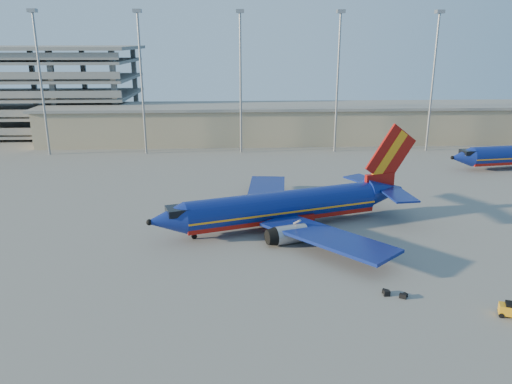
# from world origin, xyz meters

# --- Properties ---
(ground) EXTENTS (220.00, 220.00, 0.00)m
(ground) POSITION_xyz_m (0.00, 0.00, 0.00)
(ground) COLOR slate
(ground) RESTS_ON ground
(terminal_building) EXTENTS (122.00, 16.00, 8.50)m
(terminal_building) POSITION_xyz_m (10.00, 58.00, 4.32)
(terminal_building) COLOR gray
(terminal_building) RESTS_ON ground
(parking_garage) EXTENTS (62.00, 32.00, 21.40)m
(parking_garage) POSITION_xyz_m (-62.00, 74.05, 11.73)
(parking_garage) COLOR slate
(parking_garage) RESTS_ON ground
(light_mast_row) EXTENTS (101.60, 1.60, 28.65)m
(light_mast_row) POSITION_xyz_m (5.00, 46.00, 17.55)
(light_mast_row) COLOR gray
(light_mast_row) RESTS_ON ground
(aircraft_main) EXTENTS (35.31, 33.41, 12.34)m
(aircraft_main) POSITION_xyz_m (0.01, 1.75, 2.64)
(aircraft_main) COLOR navy
(aircraft_main) RESTS_ON ground
(baggage_tug) EXTENTS (2.09, 1.69, 1.31)m
(baggage_tug) POSITION_xyz_m (16.70, -21.02, 0.68)
(baggage_tug) COLOR orange
(baggage_tug) RESTS_ON ground
(luggage_pile) EXTENTS (2.23, 1.59, 0.52)m
(luggage_pile) POSITION_xyz_m (7.96, -17.03, 0.22)
(luggage_pile) COLOR black
(luggage_pile) RESTS_ON ground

